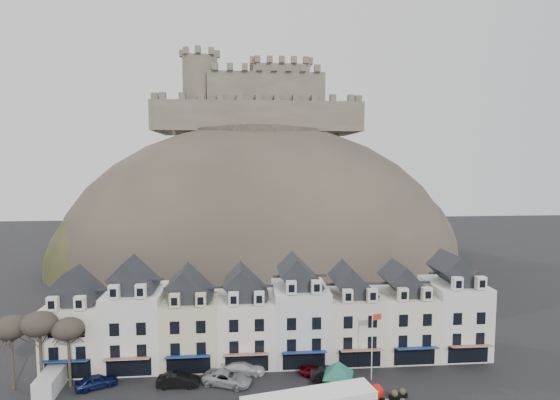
{
  "coord_description": "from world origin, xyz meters",
  "views": [
    {
      "loc": [
        -3.62,
        -37.7,
        25.1
      ],
      "look_at": [
        1.54,
        24.0,
        19.46
      ],
      "focal_mm": 28.0,
      "sensor_mm": 36.0,
      "label": 1
    }
  ],
  "objects_px": {
    "bus_shelter": "(338,369)",
    "car_white": "(244,367)",
    "car_silver": "(227,378)",
    "car_charcoal": "(329,374)",
    "white_van": "(50,383)",
    "car_navy": "(97,381)",
    "red_buoy": "(376,393)",
    "car_black": "(178,380)",
    "car_maroon": "(316,372)",
    "flagpole": "(373,341)"
  },
  "relations": [
    {
      "from": "bus_shelter",
      "to": "flagpole",
      "type": "bearing_deg",
      "value": 52.12
    },
    {
      "from": "white_van",
      "to": "car_charcoal",
      "type": "xyz_separation_m",
      "value": [
        30.72,
        0.0,
        -0.34
      ]
    },
    {
      "from": "white_van",
      "to": "car_charcoal",
      "type": "distance_m",
      "value": 30.72
    },
    {
      "from": "car_navy",
      "to": "car_silver",
      "type": "relative_size",
      "value": 0.81
    },
    {
      "from": "flagpole",
      "to": "car_silver",
      "type": "distance_m",
      "value": 16.94
    },
    {
      "from": "flagpole",
      "to": "car_white",
      "type": "relative_size",
      "value": 1.6
    },
    {
      "from": "car_navy",
      "to": "car_silver",
      "type": "height_order",
      "value": "car_silver"
    },
    {
      "from": "red_buoy",
      "to": "car_navy",
      "type": "bearing_deg",
      "value": 169.95
    },
    {
      "from": "flagpole",
      "to": "car_black",
      "type": "relative_size",
      "value": 1.72
    },
    {
      "from": "bus_shelter",
      "to": "flagpole",
      "type": "height_order",
      "value": "flagpole"
    },
    {
      "from": "bus_shelter",
      "to": "car_white",
      "type": "bearing_deg",
      "value": 168.2
    },
    {
      "from": "red_buoy",
      "to": "car_silver",
      "type": "distance_m",
      "value": 16.33
    },
    {
      "from": "red_buoy",
      "to": "car_white",
      "type": "bearing_deg",
      "value": 151.97
    },
    {
      "from": "car_white",
      "to": "car_charcoal",
      "type": "distance_m",
      "value": 10.09
    },
    {
      "from": "car_white",
      "to": "car_silver",
      "type": "bearing_deg",
      "value": 152.27
    },
    {
      "from": "car_white",
      "to": "car_maroon",
      "type": "bearing_deg",
      "value": -92.6
    },
    {
      "from": "flagpole",
      "to": "car_maroon",
      "type": "bearing_deg",
      "value": 169.65
    },
    {
      "from": "red_buoy",
      "to": "flagpole",
      "type": "bearing_deg",
      "value": 78.69
    },
    {
      "from": "red_buoy",
      "to": "car_maroon",
      "type": "distance_m",
      "value": 7.9
    },
    {
      "from": "car_black",
      "to": "white_van",
      "type": "bearing_deg",
      "value": 91.92
    },
    {
      "from": "car_navy",
      "to": "car_maroon",
      "type": "relative_size",
      "value": 1.17
    },
    {
      "from": "bus_shelter",
      "to": "red_buoy",
      "type": "height_order",
      "value": "bus_shelter"
    },
    {
      "from": "white_van",
      "to": "car_white",
      "type": "xyz_separation_m",
      "value": [
        20.94,
        2.5,
        -0.35
      ]
    },
    {
      "from": "car_white",
      "to": "bus_shelter",
      "type": "bearing_deg",
      "value": -111.87
    },
    {
      "from": "car_charcoal",
      "to": "car_silver",
      "type": "bearing_deg",
      "value": 93.64
    },
    {
      "from": "white_van",
      "to": "car_navy",
      "type": "relative_size",
      "value": 1.08
    },
    {
      "from": "bus_shelter",
      "to": "car_silver",
      "type": "height_order",
      "value": "bus_shelter"
    },
    {
      "from": "red_buoy",
      "to": "car_navy",
      "type": "relative_size",
      "value": 0.43
    },
    {
      "from": "car_black",
      "to": "car_charcoal",
      "type": "relative_size",
      "value": 1.05
    },
    {
      "from": "red_buoy",
      "to": "car_charcoal",
      "type": "distance_m",
      "value": 6.28
    },
    {
      "from": "white_van",
      "to": "car_white",
      "type": "bearing_deg",
      "value": 4.04
    },
    {
      "from": "car_white",
      "to": "car_black",
      "type": "bearing_deg",
      "value": 117.44
    },
    {
      "from": "car_white",
      "to": "white_van",
      "type": "bearing_deg",
      "value": 105.18
    },
    {
      "from": "car_white",
      "to": "car_maroon",
      "type": "relative_size",
      "value": 1.33
    },
    {
      "from": "white_van",
      "to": "car_charcoal",
      "type": "bearing_deg",
      "value": -2.76
    },
    {
      "from": "car_navy",
      "to": "car_white",
      "type": "height_order",
      "value": "car_navy"
    },
    {
      "from": "car_black",
      "to": "car_charcoal",
      "type": "height_order",
      "value": "car_black"
    },
    {
      "from": "flagpole",
      "to": "car_maroon",
      "type": "xyz_separation_m",
      "value": [
        -6.35,
        1.16,
        -3.91
      ]
    },
    {
      "from": "white_van",
      "to": "car_maroon",
      "type": "distance_m",
      "value": 29.29
    },
    {
      "from": "bus_shelter",
      "to": "car_white",
      "type": "distance_m",
      "value": 11.86
    },
    {
      "from": "car_black",
      "to": "car_maroon",
      "type": "relative_size",
      "value": 1.24
    },
    {
      "from": "bus_shelter",
      "to": "car_white",
      "type": "relative_size",
      "value": 1.16
    },
    {
      "from": "bus_shelter",
      "to": "car_black",
      "type": "height_order",
      "value": "bus_shelter"
    },
    {
      "from": "car_white",
      "to": "car_navy",
      "type": "bearing_deg",
      "value": 105.46
    },
    {
      "from": "flagpole",
      "to": "car_silver",
      "type": "height_order",
      "value": "flagpole"
    },
    {
      "from": "flagpole",
      "to": "car_white",
      "type": "xyz_separation_m",
      "value": [
        -14.69,
        2.78,
        -3.83
      ]
    },
    {
      "from": "car_black",
      "to": "car_silver",
      "type": "height_order",
      "value": "car_silver"
    },
    {
      "from": "white_van",
      "to": "car_silver",
      "type": "height_order",
      "value": "white_van"
    },
    {
      "from": "white_van",
      "to": "car_charcoal",
      "type": "relative_size",
      "value": 1.08
    },
    {
      "from": "car_silver",
      "to": "car_charcoal",
      "type": "xyz_separation_m",
      "value": [
        11.6,
        0.0,
        -0.04
      ]
    }
  ]
}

